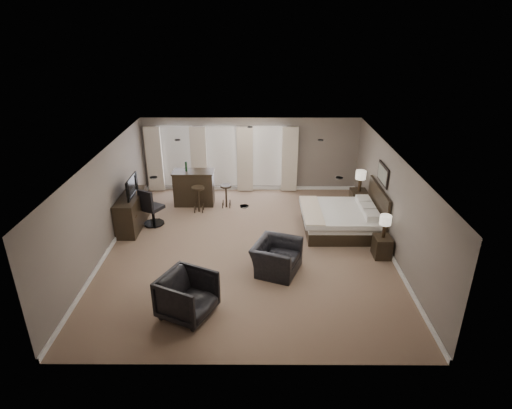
{
  "coord_description": "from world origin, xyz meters",
  "views": [
    {
      "loc": [
        0.25,
        -10.12,
        5.79
      ],
      "look_at": [
        0.2,
        0.4,
        1.1
      ],
      "focal_mm": 30.0,
      "sensor_mm": 36.0,
      "label": 1
    }
  ],
  "objects_px": {
    "dresser": "(132,212)",
    "tv": "(129,194)",
    "bar_stool_left": "(199,199)",
    "bar_stool_right": "(226,196)",
    "desk_chair": "(152,207)",
    "nightstand_near": "(382,247)",
    "nightstand_far": "(358,200)",
    "lamp_far": "(360,181)",
    "armchair_far": "(187,294)",
    "lamp_near": "(385,226)",
    "bar_counter": "(194,188)",
    "armchair_near": "(277,252)",
    "bed": "(339,209)"
  },
  "relations": [
    {
      "from": "armchair_near",
      "to": "bar_counter",
      "type": "distance_m",
      "value": 4.8
    },
    {
      "from": "bed",
      "to": "lamp_near",
      "type": "relative_size",
      "value": 3.49
    },
    {
      "from": "nightstand_near",
      "to": "nightstand_far",
      "type": "bearing_deg",
      "value": 90.0
    },
    {
      "from": "armchair_near",
      "to": "bar_stool_right",
      "type": "relative_size",
      "value": 1.52
    },
    {
      "from": "nightstand_far",
      "to": "bar_stool_right",
      "type": "relative_size",
      "value": 0.87
    },
    {
      "from": "armchair_far",
      "to": "bar_stool_right",
      "type": "distance_m",
      "value": 5.53
    },
    {
      "from": "nightstand_far",
      "to": "lamp_far",
      "type": "distance_m",
      "value": 0.67
    },
    {
      "from": "tv",
      "to": "desk_chair",
      "type": "xyz_separation_m",
      "value": [
        0.58,
        0.18,
        -0.48
      ]
    },
    {
      "from": "armchair_near",
      "to": "desk_chair",
      "type": "bearing_deg",
      "value": 76.2
    },
    {
      "from": "dresser",
      "to": "desk_chair",
      "type": "xyz_separation_m",
      "value": [
        0.58,
        0.18,
        0.09
      ]
    },
    {
      "from": "nightstand_far",
      "to": "lamp_far",
      "type": "height_order",
      "value": "lamp_far"
    },
    {
      "from": "bar_stool_left",
      "to": "dresser",
      "type": "bearing_deg",
      "value": -148.81
    },
    {
      "from": "desk_chair",
      "to": "bar_counter",
      "type": "bearing_deg",
      "value": -94.26
    },
    {
      "from": "lamp_near",
      "to": "tv",
      "type": "distance_m",
      "value": 7.12
    },
    {
      "from": "desk_chair",
      "to": "armchair_far",
      "type": "bearing_deg",
      "value": 140.87
    },
    {
      "from": "nightstand_far",
      "to": "armchair_near",
      "type": "relative_size",
      "value": 0.57
    },
    {
      "from": "nightstand_near",
      "to": "bar_counter",
      "type": "distance_m",
      "value": 6.31
    },
    {
      "from": "desk_chair",
      "to": "armchair_near",
      "type": "bearing_deg",
      "value": 174.13
    },
    {
      "from": "tv",
      "to": "armchair_far",
      "type": "xyz_separation_m",
      "value": [
        2.24,
        -4.05,
        -0.55
      ]
    },
    {
      "from": "dresser",
      "to": "bar_stool_right",
      "type": "relative_size",
      "value": 2.26
    },
    {
      "from": "nightstand_near",
      "to": "bar_stool_right",
      "type": "bearing_deg",
      "value": 143.74
    },
    {
      "from": "armchair_far",
      "to": "bar_stool_right",
      "type": "relative_size",
      "value": 1.36
    },
    {
      "from": "nightstand_far",
      "to": "armchair_far",
      "type": "height_order",
      "value": "armchair_far"
    },
    {
      "from": "bar_stool_left",
      "to": "desk_chair",
      "type": "relative_size",
      "value": 0.72
    },
    {
      "from": "dresser",
      "to": "bar_stool_right",
      "type": "distance_m",
      "value": 3.05
    },
    {
      "from": "nightstand_near",
      "to": "armchair_near",
      "type": "height_order",
      "value": "armchair_near"
    },
    {
      "from": "nightstand_far",
      "to": "lamp_near",
      "type": "relative_size",
      "value": 1.09
    },
    {
      "from": "bed",
      "to": "nightstand_far",
      "type": "xyz_separation_m",
      "value": [
        0.89,
        1.45,
        -0.34
      ]
    },
    {
      "from": "bed",
      "to": "lamp_far",
      "type": "xyz_separation_m",
      "value": [
        0.89,
        1.45,
        0.32
      ]
    },
    {
      "from": "nightstand_near",
      "to": "lamp_far",
      "type": "height_order",
      "value": "lamp_far"
    },
    {
      "from": "nightstand_far",
      "to": "desk_chair",
      "type": "height_order",
      "value": "desk_chair"
    },
    {
      "from": "bar_stool_left",
      "to": "bar_stool_right",
      "type": "xyz_separation_m",
      "value": [
        0.85,
        0.36,
        -0.04
      ]
    },
    {
      "from": "bed",
      "to": "bar_counter",
      "type": "distance_m",
      "value": 4.83
    },
    {
      "from": "bed",
      "to": "bar_counter",
      "type": "relative_size",
      "value": 1.6
    },
    {
      "from": "lamp_far",
      "to": "bar_counter",
      "type": "height_order",
      "value": "lamp_far"
    },
    {
      "from": "nightstand_near",
      "to": "nightstand_far",
      "type": "relative_size",
      "value": 0.85
    },
    {
      "from": "dresser",
      "to": "armchair_near",
      "type": "xyz_separation_m",
      "value": [
        4.16,
        -2.35,
        0.01
      ]
    },
    {
      "from": "desk_chair",
      "to": "nightstand_near",
      "type": "bearing_deg",
      "value": -166.78
    },
    {
      "from": "lamp_near",
      "to": "bar_counter",
      "type": "height_order",
      "value": "lamp_near"
    },
    {
      "from": "bar_stool_left",
      "to": "bar_stool_right",
      "type": "height_order",
      "value": "bar_stool_left"
    },
    {
      "from": "lamp_near",
      "to": "desk_chair",
      "type": "bearing_deg",
      "value": 163.92
    },
    {
      "from": "lamp_far",
      "to": "desk_chair",
      "type": "xyz_separation_m",
      "value": [
        -6.34,
        -1.07,
        -0.41
      ]
    },
    {
      "from": "nightstand_near",
      "to": "nightstand_far",
      "type": "distance_m",
      "value": 2.9
    },
    {
      "from": "nightstand_near",
      "to": "lamp_near",
      "type": "xyz_separation_m",
      "value": [
        0.0,
        0.0,
        0.59
      ]
    },
    {
      "from": "nightstand_near",
      "to": "dresser",
      "type": "distance_m",
      "value": 7.12
    },
    {
      "from": "bar_counter",
      "to": "bar_stool_right",
      "type": "relative_size",
      "value": 1.74
    },
    {
      "from": "nightstand_near",
      "to": "dresser",
      "type": "height_order",
      "value": "dresser"
    },
    {
      "from": "nightstand_near",
      "to": "desk_chair",
      "type": "height_order",
      "value": "desk_chair"
    },
    {
      "from": "bar_counter",
      "to": "bar_stool_left",
      "type": "bearing_deg",
      "value": -70.64
    },
    {
      "from": "dresser",
      "to": "tv",
      "type": "height_order",
      "value": "tv"
    }
  ]
}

